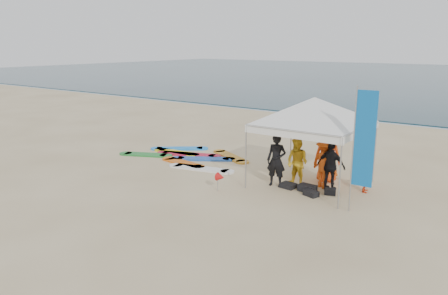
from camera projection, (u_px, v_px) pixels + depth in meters
name	position (u px, v px, depth m)	size (l,w,h in m)	color
ground	(184.00, 203.00, 13.31)	(120.00, 120.00, 0.00)	beige
shoreline_foam	(372.00, 120.00, 27.70)	(160.00, 1.20, 0.01)	silver
person_black_a	(276.00, 160.00, 14.77)	(0.66, 0.43, 1.80)	black
person_yellow	(297.00, 162.00, 14.79)	(0.81, 0.63, 1.66)	gold
person_orange_a	(325.00, 163.00, 14.58)	(1.11, 0.64, 1.72)	#CC4912
person_black_b	(331.00, 166.00, 14.30)	(0.97, 0.40, 1.66)	black
person_orange_b	(327.00, 156.00, 15.22)	(0.90, 0.59, 1.85)	#FD5316
person_seated	(366.00, 179.00, 14.28)	(0.83, 0.26, 0.89)	#FD4616
canopy_tent	(315.00, 97.00, 14.38)	(4.59, 4.59, 3.46)	#A5A5A8
feather_flag	(363.00, 141.00, 12.04)	(0.61, 0.04, 3.64)	#A5A5A8
marker_pennant	(221.00, 177.00, 14.26)	(0.28, 0.28, 0.64)	#A5A5A8
gear_pile	(306.00, 189.00, 14.34)	(1.91, 0.89, 0.22)	black
surfboard_spread	(189.00, 157.00, 18.65)	(5.42, 3.40, 0.07)	#2154B4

